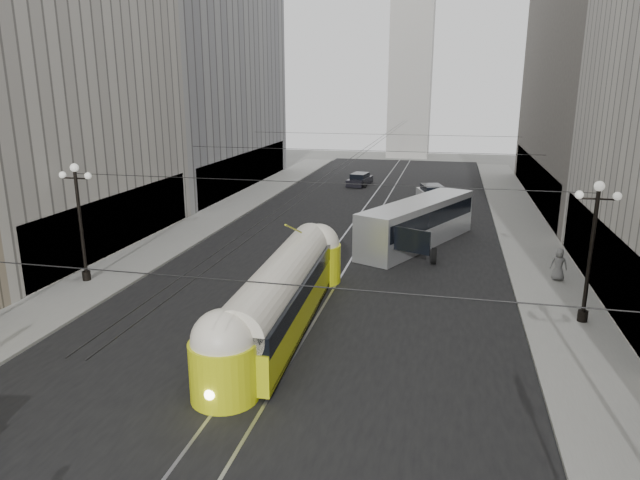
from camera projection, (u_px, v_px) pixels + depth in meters
The scene contains 16 objects.
road at pixel (357, 231), 42.08m from camera, with size 20.00×85.00×0.02m, color black.
sidewalk_left at pixel (223, 213), 47.93m from camera, with size 4.00×72.00×0.15m, color gray.
sidewalk_right at pixel (523, 228), 42.78m from camera, with size 4.00×72.00×0.15m, color gray.
rail_left at pixel (348, 231), 42.24m from camera, with size 0.12×85.00×0.04m, color gray.
rail_right at pixel (368, 232), 41.92m from camera, with size 0.12×85.00×0.04m, color gray.
building_left_far at pixel (188, 45), 57.21m from camera, with size 12.60×28.60×28.60m.
building_right_far at pixel (624, 13), 48.09m from camera, with size 12.60×32.60×32.60m.
distant_tower at pixel (412, 53), 82.84m from camera, with size 6.00×6.00×31.36m.
lamppost_left_mid at pixel (80, 216), 30.17m from camera, with size 1.86×0.44×6.37m.
lamppost_right_mid at pixel (592, 244), 24.75m from camera, with size 1.86×0.44×6.37m.
catenary at pixel (358, 153), 39.57m from camera, with size 25.00×72.00×0.23m.
streetcar at pixel (282, 292), 25.10m from camera, with size 2.82×15.05×3.28m.
city_bus at pixel (418, 221), 37.98m from camera, with size 7.21×12.32×3.02m.
sedan_white_far at pixel (432, 194), 52.89m from camera, with size 3.23×5.13×1.50m.
sedan_dark_far at pixel (360, 180), 61.24m from camera, with size 2.39×4.45×1.33m.
pedestrian_sidewalk_right at pixel (559, 264), 30.89m from camera, with size 0.86×0.53×1.77m, color slate.
Camera 1 is at (6.38, -7.87, 10.42)m, focal length 32.00 mm.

